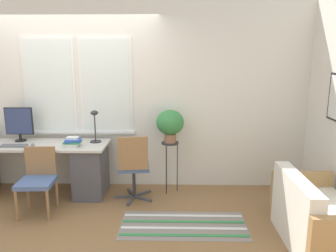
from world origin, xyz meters
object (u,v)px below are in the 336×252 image
object	(u,v)px
desk_lamp	(95,122)
book_stack	(73,142)
mouse	(33,145)
plant_stand	(170,149)
monitor	(19,123)
office_chair_swivel	(134,165)
couch_loveseat	(317,220)
keyboard	(13,146)
desk_chair_wooden	(38,178)
potted_plant	(170,123)

from	to	relation	value
desk_lamp	book_stack	distance (m)	0.41
mouse	plant_stand	world-z (taller)	mouse
monitor	plant_stand	distance (m)	2.18
desk_lamp	office_chair_swivel	size ratio (longest dim) A/B	0.49
couch_loveseat	keyboard	bearing A→B (deg)	73.58
mouse	desk_lamp	bearing A→B (deg)	15.66
desk_lamp	book_stack	world-z (taller)	desk_lamp
desk_lamp	keyboard	bearing A→B (deg)	-166.69
mouse	plant_stand	xyz separation A→B (m)	(1.86, 0.25, -0.13)
monitor	office_chair_swivel	world-z (taller)	monitor
plant_stand	book_stack	bearing A→B (deg)	-169.76
desk_chair_wooden	office_chair_swivel	xyz separation A→B (m)	(1.16, 0.36, 0.05)
keyboard	desk_chair_wooden	world-z (taller)	desk_chair_wooden
mouse	desk_chair_wooden	distance (m)	0.57
plant_stand	mouse	bearing A→B (deg)	-172.43
desk_lamp	plant_stand	bearing A→B (deg)	1.18
mouse	potted_plant	xyz separation A→B (m)	(1.86, 0.25, 0.25)
potted_plant	plant_stand	bearing A→B (deg)	143.13
book_stack	plant_stand	bearing A→B (deg)	10.24
couch_loveseat	desk_chair_wooden	bearing A→B (deg)	77.86
mouse	desk_lamp	xyz separation A→B (m)	(0.80, 0.23, 0.28)
desk_lamp	book_stack	bearing A→B (deg)	-140.20
desk_chair_wooden	plant_stand	world-z (taller)	desk_chair_wooden
desk_chair_wooden	office_chair_swivel	size ratio (longest dim) A/B	0.87
keyboard	couch_loveseat	world-z (taller)	keyboard
monitor	keyboard	size ratio (longest dim) A/B	1.39
monitor	potted_plant	bearing A→B (deg)	-0.30
couch_loveseat	potted_plant	bearing A→B (deg)	48.85
office_chair_swivel	desk_chair_wooden	bearing A→B (deg)	10.30
desk_chair_wooden	potted_plant	distance (m)	1.87
book_stack	plant_stand	size ratio (longest dim) A/B	0.33
mouse	potted_plant	bearing A→B (deg)	7.57
keyboard	desk_chair_wooden	xyz separation A→B (m)	(0.47, -0.39, -0.31)
mouse	book_stack	world-z (taller)	book_stack
monitor	mouse	world-z (taller)	monitor
desk_chair_wooden	couch_loveseat	world-z (taller)	desk_chair_wooden
desk_lamp	plant_stand	distance (m)	1.13
couch_loveseat	plant_stand	world-z (taller)	couch_loveseat
couch_loveseat	plant_stand	xyz separation A→B (m)	(-1.55, 1.35, 0.36)
desk_chair_wooden	couch_loveseat	size ratio (longest dim) A/B	0.67
monitor	desk_chair_wooden	size ratio (longest dim) A/B	0.60
monitor	book_stack	distance (m)	0.89
plant_stand	potted_plant	xyz separation A→B (m)	(0.00, -0.00, 0.38)
book_stack	office_chair_swivel	world-z (taller)	office_chair_swivel
mouse	plant_stand	bearing A→B (deg)	7.57
keyboard	office_chair_swivel	distance (m)	1.65
keyboard	potted_plant	bearing A→B (deg)	7.34
keyboard	desk_chair_wooden	distance (m)	0.68
keyboard	desk_lamp	distance (m)	1.12
desk_lamp	potted_plant	size ratio (longest dim) A/B	0.98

